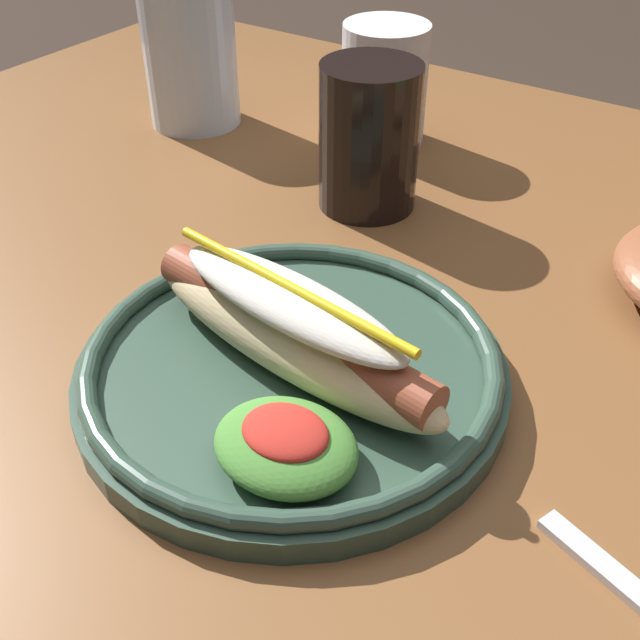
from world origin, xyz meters
name	(u,v)px	position (x,y,z in m)	size (l,w,h in m)	color
dining_table	(380,394)	(0.00, 0.00, 0.63)	(1.17, 0.84, 0.74)	brown
hot_dog_plate	(291,361)	(0.01, -0.13, 0.76)	(0.26, 0.26, 0.08)	#334C3D
soda_cup	(369,138)	(-0.07, 0.09, 0.80)	(0.08, 0.08, 0.12)	black
water_cup	(190,57)	(-0.30, 0.14, 0.80)	(0.09, 0.09, 0.13)	silver
extra_cup	(384,85)	(-0.13, 0.20, 0.79)	(0.08, 0.08, 0.11)	white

